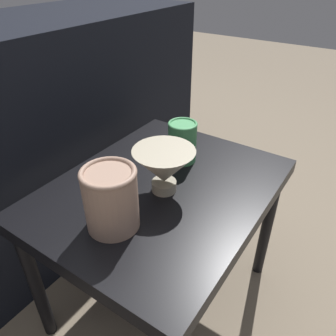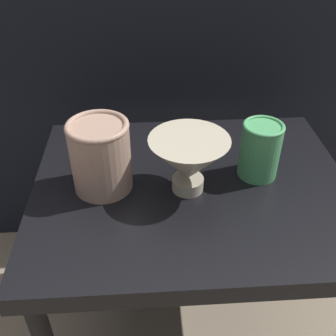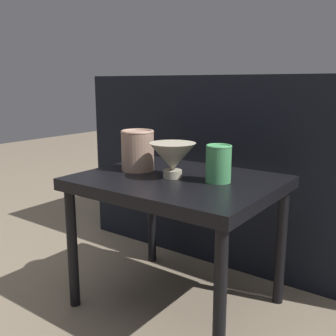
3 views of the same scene
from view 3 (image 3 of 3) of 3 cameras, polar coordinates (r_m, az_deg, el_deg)
ground_plane at (r=1.51m, az=1.32°, el=-18.99°), size 8.00×8.00×0.00m
table at (r=1.34m, az=1.41°, el=-3.56°), size 0.65×0.52×0.47m
couch_backdrop at (r=1.86m, az=12.09°, el=0.35°), size 1.51×0.50×0.81m
bowl at (r=1.31m, az=0.66°, el=1.56°), size 0.16×0.16×0.12m
vase_textured_left at (r=1.43m, az=-4.42°, el=2.68°), size 0.12×0.12×0.15m
vase_colorful_right at (r=1.26m, az=7.34°, el=0.73°), size 0.08×0.08×0.12m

